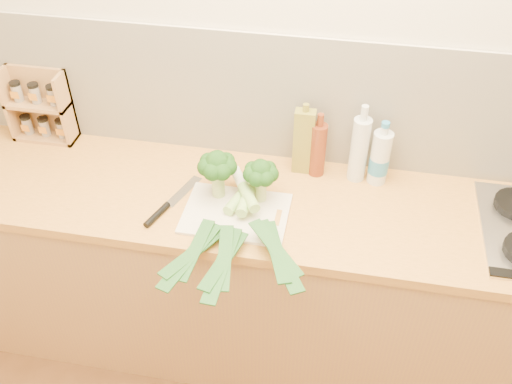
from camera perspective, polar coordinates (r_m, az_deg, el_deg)
room_shell at (r=2.25m, az=3.96°, el=9.04°), size 3.50×3.50×3.50m
counter at (r=2.49m, az=2.32°, el=-8.74°), size 3.20×0.62×0.90m
chopping_board at (r=2.12m, az=-2.02°, el=-2.15°), size 0.39×0.29×0.01m
broccoli_left at (r=2.10m, az=-3.89°, el=2.59°), size 0.15×0.15×0.20m
broccoli_right at (r=2.09m, az=0.48°, el=1.86°), size 0.13×0.13×0.18m
leek_front at (r=2.09m, az=-2.74°, el=-1.81°), size 0.26×0.68×0.04m
leek_mid at (r=2.05m, az=-1.44°, el=-1.97°), size 0.11×0.71×0.04m
leek_back at (r=2.03m, az=0.00°, el=-1.92°), size 0.36×0.59×0.04m
chefs_knife at (r=2.16m, az=-9.20°, el=-1.66°), size 0.14×0.33×0.02m
spice_rack at (r=2.60m, az=-20.66°, el=7.82°), size 0.27×0.11×0.32m
oil_tin at (r=2.25m, az=4.80°, el=5.09°), size 0.08×0.05×0.31m
glass_bottle at (r=2.23m, az=10.29°, el=4.30°), size 0.07×0.07×0.33m
amber_bottle at (r=2.25m, az=6.22°, el=4.31°), size 0.06×0.06×0.28m
water_bottle at (r=2.26m, az=12.26°, el=3.25°), size 0.08×0.08×0.26m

